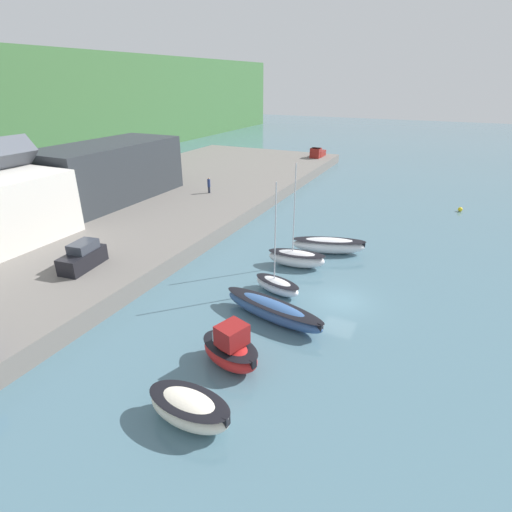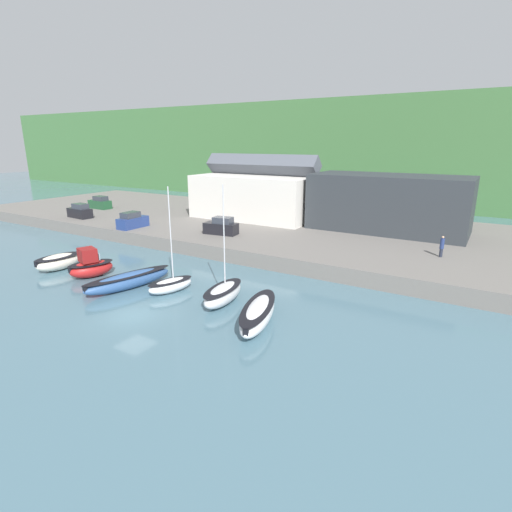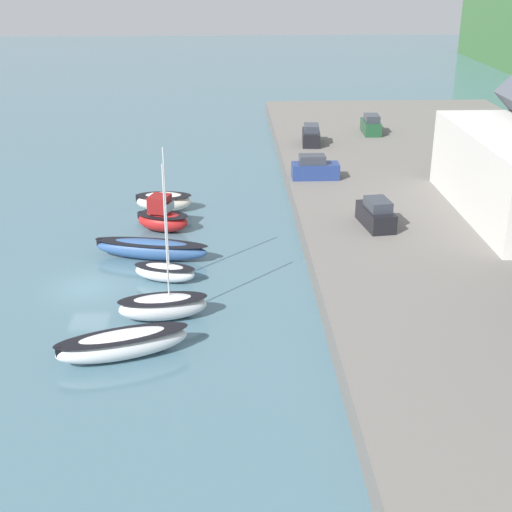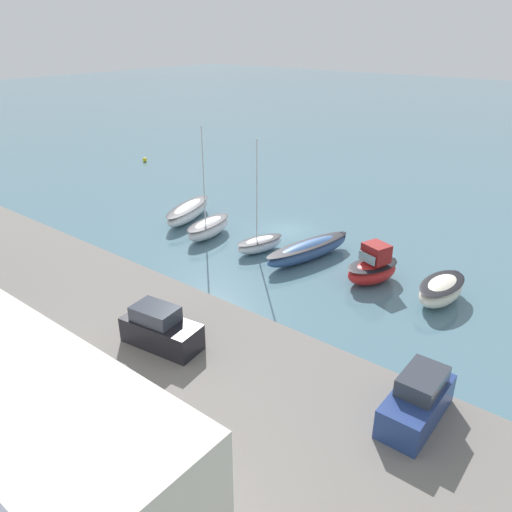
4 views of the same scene
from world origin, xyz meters
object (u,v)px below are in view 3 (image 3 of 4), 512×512
(moored_boat_5, at_px, (123,344))
(moored_boat_1, at_px, (162,218))
(moored_boat_4, at_px, (163,306))
(parked_car_3, at_px, (311,136))
(moored_boat_0, at_px, (164,201))
(moored_boat_2, at_px, (151,249))
(parked_car_1, at_px, (376,214))
(moored_boat_3, at_px, (165,271))
(parked_car_0, at_px, (371,125))
(parked_car_2, at_px, (315,169))

(moored_boat_5, bearing_deg, moored_boat_1, 160.23)
(moored_boat_4, xyz_separation_m, parked_car_3, (-36.01, 12.92, 1.69))
(moored_boat_0, height_order, moored_boat_2, moored_boat_0)
(parked_car_1, bearing_deg, moored_boat_2, 178.01)
(moored_boat_1, distance_m, moored_boat_2, 5.69)
(moored_boat_3, xyz_separation_m, parked_car_3, (-30.58, 13.24, 1.84))
(moored_boat_3, xyz_separation_m, parked_car_1, (-5.57, 15.23, 1.84))
(parked_car_1, bearing_deg, parked_car_0, 71.87)
(moored_boat_3, distance_m, parked_car_3, 33.38)
(moored_boat_1, relative_size, moored_boat_3, 0.51)
(parked_car_0, distance_m, parked_car_3, 8.72)
(parked_car_2, bearing_deg, moored_boat_1, -57.49)
(moored_boat_4, bearing_deg, moored_boat_2, -178.25)
(moored_boat_1, distance_m, parked_car_3, 25.41)
(parked_car_0, bearing_deg, moored_boat_1, -128.04)
(moored_boat_2, bearing_deg, parked_car_3, 164.18)
(moored_boat_4, xyz_separation_m, parked_car_0, (-40.74, 20.25, 1.69))
(moored_boat_2, height_order, parked_car_2, parked_car_2)
(moored_boat_0, height_order, moored_boat_5, moored_boat_0)
(parked_car_3, bearing_deg, moored_boat_4, -105.07)
(moored_boat_3, height_order, parked_car_0, moored_boat_3)
(moored_boat_1, relative_size, moored_boat_5, 0.63)
(parked_car_1, height_order, parked_car_2, same)
(moored_boat_3, height_order, moored_boat_5, moored_boat_3)
(moored_boat_3, distance_m, moored_boat_4, 5.44)
(moored_boat_3, bearing_deg, moored_boat_2, -145.69)
(moored_boat_1, relative_size, moored_boat_4, 0.49)
(moored_boat_0, distance_m, moored_boat_5, 24.19)
(parked_car_0, bearing_deg, moored_boat_3, -118.48)
(moored_boat_4, xyz_separation_m, moored_boat_5, (4.41, -1.83, -0.01))
(moored_boat_1, bearing_deg, parked_car_1, 95.05)
(parked_car_2, bearing_deg, parked_car_1, 13.51)
(moored_boat_4, distance_m, parked_car_2, 26.28)
(moored_boat_4, relative_size, parked_car_1, 2.17)
(moored_boat_2, distance_m, parked_car_1, 16.68)
(moored_boat_2, height_order, moored_boat_5, moored_boat_5)
(parked_car_2, bearing_deg, moored_boat_3, -34.50)
(moored_boat_1, distance_m, parked_car_0, 33.59)
(parked_car_2, bearing_deg, parked_car_3, 174.55)
(moored_boat_0, relative_size, parked_car_2, 1.16)
(moored_boat_1, bearing_deg, parked_car_3, 164.93)
(parked_car_2, relative_size, parked_car_3, 0.97)
(moored_boat_0, xyz_separation_m, moored_boat_3, (14.35, 1.17, -0.16))
(parked_car_1, relative_size, parked_car_3, 1.02)
(moored_boat_2, xyz_separation_m, moored_boat_5, (13.68, -0.26, 0.05))
(moored_boat_0, xyz_separation_m, parked_car_3, (-16.23, 14.41, 1.68))
(moored_boat_4, distance_m, parked_car_0, 45.53)
(parked_car_1, bearing_deg, parked_car_2, 96.03)
(moored_boat_0, bearing_deg, parked_car_1, 65.07)
(moored_boat_5, height_order, parked_car_1, parked_car_1)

